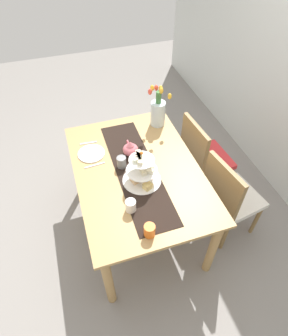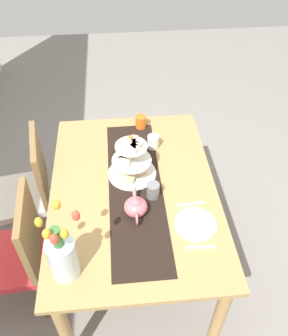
# 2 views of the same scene
# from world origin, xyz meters

# --- Properties ---
(ground_plane) EXTENTS (8.00, 8.00, 0.00)m
(ground_plane) POSITION_xyz_m (0.00, 0.00, 0.00)
(ground_plane) COLOR gray
(dining_table) EXTENTS (1.42, 0.99, 0.76)m
(dining_table) POSITION_xyz_m (0.00, 0.00, 0.65)
(dining_table) COLOR tan
(dining_table) RESTS_ON ground_plane
(chair_left) EXTENTS (0.45, 0.45, 0.91)m
(chair_left) POSITION_xyz_m (-0.21, 0.72, 0.50)
(chair_left) COLOR olive
(chair_left) RESTS_ON ground_plane
(chair_right) EXTENTS (0.48, 0.48, 0.91)m
(chair_right) POSITION_xyz_m (0.31, 0.72, 0.50)
(chair_right) COLOR olive
(chair_right) RESTS_ON ground_plane
(table_runner) EXTENTS (1.21, 0.32, 0.00)m
(table_runner) POSITION_xyz_m (0.00, -0.01, 0.76)
(table_runner) COLOR black
(table_runner) RESTS_ON dining_table
(tiered_cake_stand) EXTENTS (0.30, 0.30, 0.30)m
(tiered_cake_stand) POSITION_xyz_m (0.13, 0.00, 0.86)
(tiered_cake_stand) COLOR beige
(tiered_cake_stand) RESTS_ON table_runner
(teapot) EXTENTS (0.24, 0.13, 0.14)m
(teapot) POSITION_xyz_m (-0.19, 0.00, 0.82)
(teapot) COLOR #D66B75
(teapot) RESTS_ON table_runner
(tulip_vase) EXTENTS (0.17, 0.21, 0.43)m
(tulip_vase) POSITION_xyz_m (-0.52, 0.36, 0.91)
(tulip_vase) COLOR silver
(tulip_vase) RESTS_ON dining_table
(dinner_plate_left) EXTENTS (0.23, 0.23, 0.01)m
(dinner_plate_left) POSITION_xyz_m (-0.30, -0.32, 0.76)
(dinner_plate_left) COLOR white
(dinner_plate_left) RESTS_ON dining_table
(fork_left) EXTENTS (0.03, 0.15, 0.01)m
(fork_left) POSITION_xyz_m (-0.44, -0.32, 0.76)
(fork_left) COLOR silver
(fork_left) RESTS_ON dining_table
(knife_left) EXTENTS (0.03, 0.17, 0.01)m
(knife_left) POSITION_xyz_m (-0.15, -0.32, 0.76)
(knife_left) COLOR silver
(knife_left) RESTS_ON dining_table
(mug_grey) EXTENTS (0.08, 0.08, 0.09)m
(mug_grey) POSITION_xyz_m (-0.07, -0.11, 0.81)
(mug_grey) COLOR slate
(mug_grey) RESTS_ON table_runner
(mug_white_text) EXTENTS (0.08, 0.08, 0.09)m
(mug_white_text) POSITION_xyz_m (0.36, -0.16, 0.81)
(mug_white_text) COLOR white
(mug_white_text) RESTS_ON dining_table
(mug_orange) EXTENTS (0.08, 0.08, 0.09)m
(mug_orange) POSITION_xyz_m (0.59, -0.10, 0.81)
(mug_orange) COLOR orange
(mug_orange) RESTS_ON dining_table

